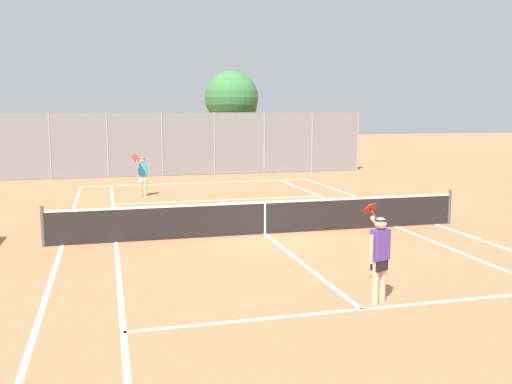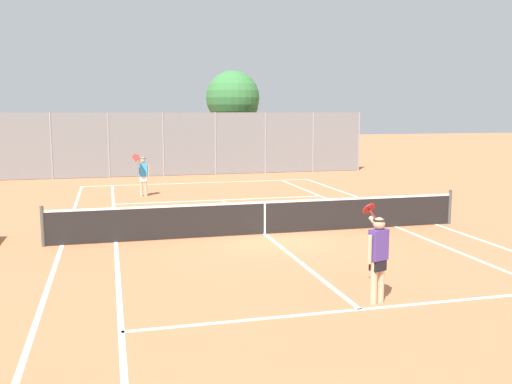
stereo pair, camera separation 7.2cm
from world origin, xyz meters
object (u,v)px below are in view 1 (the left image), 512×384
(player_far_left, at_px, (142,174))
(loose_tennis_ball_0, at_px, (294,214))
(tennis_net, at_px, (265,217))
(loose_tennis_ball_1, at_px, (307,221))
(tree_behind_left, at_px, (233,100))
(player_near_side, at_px, (379,254))

(player_far_left, height_order, loose_tennis_ball_0, player_far_left)
(tennis_net, xyz_separation_m, loose_tennis_ball_0, (1.79, 2.69, -0.48))
(tennis_net, xyz_separation_m, loose_tennis_ball_1, (1.75, 1.36, -0.48))
(player_far_left, bearing_deg, tree_behind_left, 59.91)
(loose_tennis_ball_1, height_order, tree_behind_left, tree_behind_left)
(tree_behind_left, bearing_deg, player_far_left, -120.09)
(tennis_net, bearing_deg, player_near_side, -85.90)
(tennis_net, distance_m, player_far_left, 8.67)
(loose_tennis_ball_0, relative_size, tree_behind_left, 0.01)
(player_far_left, bearing_deg, player_near_side, -76.83)
(loose_tennis_ball_0, bearing_deg, tree_behind_left, 84.83)
(tennis_net, distance_m, loose_tennis_ball_0, 3.26)
(player_far_left, bearing_deg, tennis_net, -70.39)
(tennis_net, height_order, loose_tennis_ball_1, tennis_net)
(player_near_side, bearing_deg, player_far_left, 103.17)
(player_far_left, height_order, tree_behind_left, tree_behind_left)
(tennis_net, bearing_deg, loose_tennis_ball_0, 56.38)
(player_near_side, height_order, tree_behind_left, tree_behind_left)
(player_near_side, bearing_deg, loose_tennis_ball_1, 80.09)
(tree_behind_left, bearing_deg, player_near_side, -96.42)
(loose_tennis_ball_0, height_order, loose_tennis_ball_1, same)
(tennis_net, height_order, player_far_left, player_far_left)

